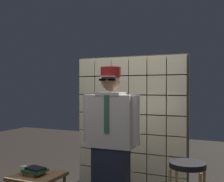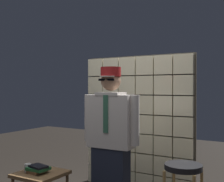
% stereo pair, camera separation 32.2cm
% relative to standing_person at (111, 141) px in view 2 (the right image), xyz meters
% --- Properties ---
extents(glass_block_wall, '(1.69, 0.10, 1.97)m').
position_rel_standing_person_xyz_m(glass_block_wall, '(-0.19, 1.04, 0.07)').
color(glass_block_wall, beige).
rests_on(glass_block_wall, ground).
extents(standing_person, '(0.68, 0.29, 1.71)m').
position_rel_standing_person_xyz_m(standing_person, '(0.00, 0.00, 0.00)').
color(standing_person, '#1E2333').
rests_on(standing_person, ground).
extents(side_table, '(0.52, 0.52, 0.48)m').
position_rel_standing_person_xyz_m(side_table, '(-0.81, -0.26, -0.47)').
color(side_table, brown).
rests_on(side_table, ground).
extents(book_stack, '(0.25, 0.20, 0.09)m').
position_rel_standing_person_xyz_m(book_stack, '(-0.82, -0.29, -0.36)').
color(book_stack, brown).
rests_on(book_stack, side_table).
extents(coffee_mug, '(0.13, 0.08, 0.09)m').
position_rel_standing_person_xyz_m(coffee_mug, '(-0.95, -0.32, -0.36)').
color(coffee_mug, silver).
rests_on(coffee_mug, side_table).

